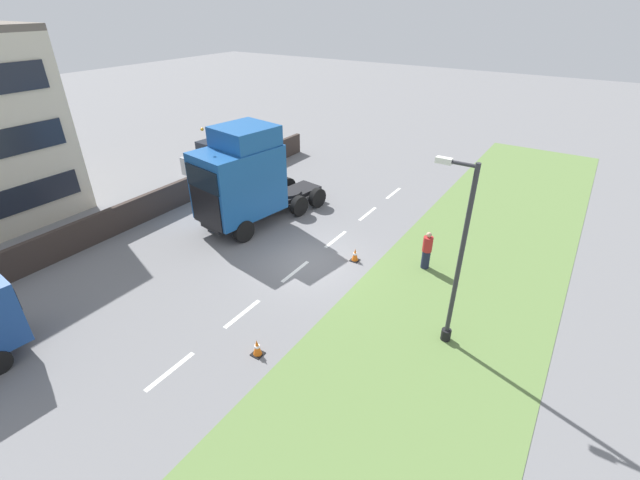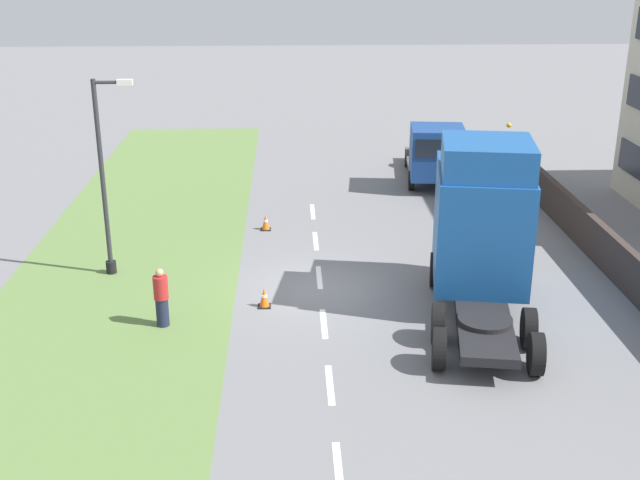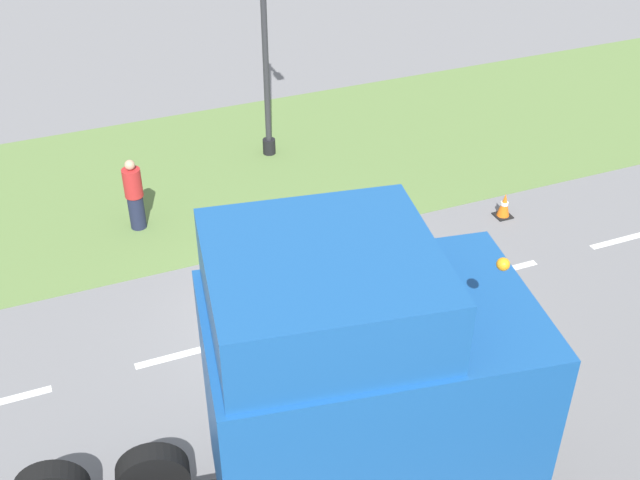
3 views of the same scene
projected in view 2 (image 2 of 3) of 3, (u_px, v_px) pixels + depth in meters
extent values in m
plane|color=slate|center=(320.00, 289.00, 23.84)|extent=(120.00, 120.00, 0.00)
cube|color=#607F42|center=(117.00, 292.00, 23.61)|extent=(7.00, 44.00, 0.01)
cube|color=white|center=(338.00, 469.00, 15.69)|extent=(0.16, 1.80, 0.00)
cube|color=white|center=(330.00, 385.00, 18.69)|extent=(0.16, 1.80, 0.00)
cube|color=white|center=(324.00, 323.00, 21.69)|extent=(0.16, 1.80, 0.00)
cube|color=white|center=(319.00, 277.00, 24.68)|extent=(0.16, 1.80, 0.00)
cube|color=white|center=(316.00, 241.00, 27.68)|extent=(0.16, 1.80, 0.00)
cube|color=white|center=(313.00, 212.00, 30.67)|extent=(0.16, 1.80, 0.00)
cube|color=#382D28|center=(621.00, 264.00, 23.95)|extent=(0.25, 24.00, 1.33)
cube|color=black|center=(480.00, 301.00, 21.48)|extent=(2.43, 7.00, 0.24)
cube|color=#195199|center=(481.00, 223.00, 22.33)|extent=(3.05, 4.12, 3.12)
cube|color=black|center=(475.00, 223.00, 24.36)|extent=(2.09, 0.39, 1.75)
cube|color=black|center=(478.00, 180.00, 23.88)|extent=(2.22, 0.41, 1.00)
cube|color=#195199|center=(488.00, 158.00, 21.10)|extent=(2.72, 2.80, 0.90)
sphere|color=orange|center=(509.00, 125.00, 22.43)|extent=(0.14, 0.14, 0.14)
cylinder|color=black|center=(485.00, 320.00, 19.98)|extent=(1.56, 1.56, 0.12)
cylinder|color=black|center=(436.00, 270.00, 23.89)|extent=(0.48, 1.08, 1.04)
cylinder|color=black|center=(514.00, 273.00, 23.64)|extent=(0.48, 1.08, 1.04)
cylinder|color=black|center=(438.00, 323.00, 20.54)|extent=(0.48, 1.08, 1.04)
cylinder|color=black|center=(529.00, 328.00, 20.28)|extent=(0.48, 1.08, 1.04)
cylinder|color=black|center=(439.00, 349.00, 19.26)|extent=(0.48, 1.08, 1.04)
cylinder|color=black|center=(536.00, 354.00, 19.01)|extent=(0.48, 1.08, 1.04)
cube|color=navy|center=(437.00, 152.00, 32.80)|extent=(2.34, 2.35, 2.07)
cube|color=black|center=(439.00, 149.00, 31.64)|extent=(1.87, 0.23, 0.75)
cube|color=#4C4742|center=(430.00, 160.00, 36.06)|extent=(2.53, 4.18, 0.18)
cube|color=#4C4742|center=(434.00, 153.00, 33.96)|extent=(2.13, 0.32, 1.45)
cylinder|color=black|center=(459.00, 181.00, 33.17)|extent=(0.32, 0.82, 0.80)
cylinder|color=black|center=(411.00, 180.00, 33.28)|extent=(0.32, 0.82, 0.80)
cylinder|color=black|center=(451.00, 159.00, 36.61)|extent=(0.32, 0.82, 0.80)
cylinder|color=black|center=(408.00, 158.00, 36.72)|extent=(0.32, 0.82, 0.80)
cylinder|color=black|center=(111.00, 267.00, 24.91)|extent=(0.32, 0.32, 0.40)
cylinder|color=#2D2D33|center=(103.00, 180.00, 23.93)|extent=(0.14, 0.14, 6.02)
cylinder|color=#2D2D33|center=(109.00, 82.00, 22.93)|extent=(0.90, 0.10, 0.10)
cube|color=silver|center=(125.00, 82.00, 22.95)|extent=(0.44, 0.20, 0.16)
cylinder|color=#1E233D|center=(162.00, 312.00, 21.43)|extent=(0.34, 0.34, 0.80)
cylinder|color=#B22626|center=(161.00, 288.00, 21.18)|extent=(0.39, 0.39, 0.64)
sphere|color=tan|center=(159.00, 273.00, 21.03)|extent=(0.22, 0.22, 0.22)
cube|color=black|center=(266.00, 229.00, 28.77)|extent=(0.36, 0.36, 0.03)
cone|color=orange|center=(266.00, 222.00, 28.66)|extent=(0.28, 0.28, 0.55)
cylinder|color=white|center=(266.00, 221.00, 28.65)|extent=(0.17, 0.17, 0.07)
cube|color=black|center=(264.00, 306.00, 22.69)|extent=(0.36, 0.36, 0.03)
cone|color=orange|center=(264.00, 297.00, 22.59)|extent=(0.28, 0.28, 0.55)
cylinder|color=white|center=(264.00, 296.00, 22.58)|extent=(0.17, 0.17, 0.07)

